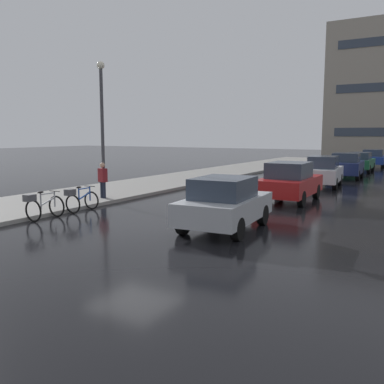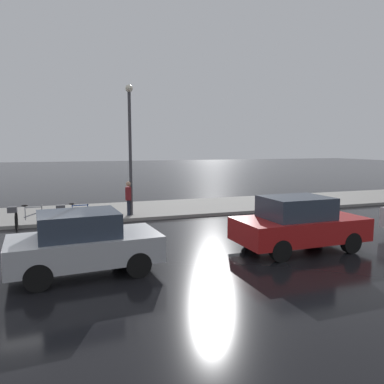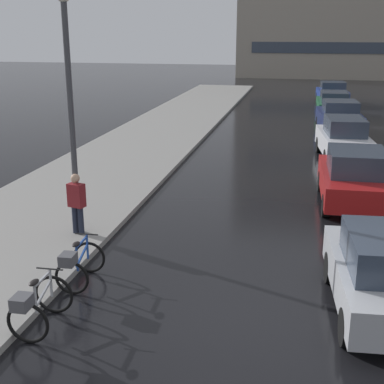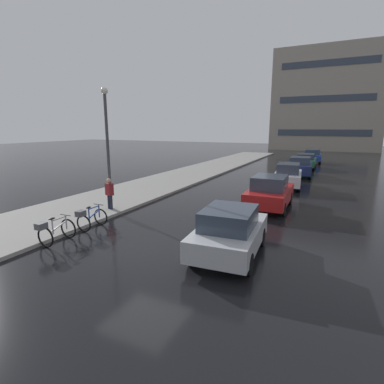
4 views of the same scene
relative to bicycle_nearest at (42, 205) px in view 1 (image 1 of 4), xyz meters
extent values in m
plane|color=black|center=(3.32, 0.73, -0.50)|extent=(140.00, 140.00, 0.00)
cube|color=gray|center=(-2.68, 10.73, -0.43)|extent=(4.80, 60.00, 0.14)
torus|color=black|center=(-0.02, 0.64, -0.13)|extent=(0.75, 0.08, 0.75)
torus|color=black|center=(0.01, -0.37, -0.13)|extent=(0.75, 0.08, 0.75)
cube|color=#ADAFB5|center=(0.00, -0.04, 0.15)|extent=(0.04, 0.04, 0.55)
cube|color=#ADAFB5|center=(-0.01, 0.56, 0.14)|extent=(0.04, 0.04, 0.52)
cube|color=#ADAFB5|center=(-0.01, 0.26, 0.37)|extent=(0.05, 0.60, 0.04)
cube|color=#ADAFB5|center=(-0.01, 0.24, 0.09)|extent=(0.05, 0.69, 0.25)
ellipsoid|color=black|center=(0.00, -0.04, 0.45)|extent=(0.15, 0.26, 0.07)
cylinder|color=black|center=(-0.01, 0.56, 0.42)|extent=(0.50, 0.04, 0.03)
cube|color=#4C4C51|center=(0.01, -0.49, 0.32)|extent=(0.29, 0.35, 0.22)
torus|color=black|center=(-0.04, 2.38, -0.15)|extent=(0.70, 0.09, 0.70)
torus|color=black|center=(0.01, 1.38, -0.15)|extent=(0.70, 0.09, 0.70)
cube|color=#234CA8|center=(-0.01, 1.70, 0.12)|extent=(0.04, 0.04, 0.55)
cube|color=#234CA8|center=(-0.03, 2.30, 0.12)|extent=(0.04, 0.04, 0.54)
cube|color=#234CA8|center=(-0.02, 2.00, 0.35)|extent=(0.06, 0.60, 0.04)
cube|color=#234CA8|center=(-0.02, 1.98, 0.07)|extent=(0.07, 0.68, 0.25)
ellipsoid|color=black|center=(-0.01, 1.70, 0.43)|extent=(0.15, 0.27, 0.07)
cylinder|color=black|center=(-0.03, 2.30, 0.41)|extent=(0.50, 0.05, 0.03)
cube|color=#4C4C51|center=(0.01, 1.26, 0.30)|extent=(0.30, 0.35, 0.22)
cube|color=#B2B5BA|center=(5.91, 1.88, 0.15)|extent=(2.15, 3.85, 0.66)
cube|color=#2D3847|center=(5.92, 1.73, 0.79)|extent=(1.68, 2.04, 0.62)
cylinder|color=black|center=(4.99, 2.96, -0.18)|extent=(0.27, 0.65, 0.64)
cylinder|color=black|center=(6.66, 3.09, -0.18)|extent=(0.27, 0.65, 0.64)
cylinder|color=black|center=(5.17, 0.66, -0.18)|extent=(0.27, 0.65, 0.64)
cylinder|color=black|center=(6.83, 0.79, -0.18)|extent=(0.27, 0.65, 0.64)
cube|color=#AD1919|center=(5.85, 8.34, 0.17)|extent=(2.02, 4.10, 0.70)
cube|color=#2D3847|center=(5.85, 8.17, 0.85)|extent=(1.62, 2.03, 0.66)
cylinder|color=black|center=(4.96, 9.57, -0.18)|extent=(0.24, 0.65, 0.64)
cylinder|color=black|center=(6.67, 9.61, -0.18)|extent=(0.24, 0.65, 0.64)
cylinder|color=black|center=(5.02, 7.06, -0.18)|extent=(0.24, 0.65, 0.64)
cylinder|color=black|center=(6.74, 7.10, -0.18)|extent=(0.24, 0.65, 0.64)
cube|color=silver|center=(5.85, 14.23, 0.18)|extent=(2.10, 4.07, 0.73)
cube|color=#2D3847|center=(5.87, 14.07, 0.87)|extent=(1.61, 2.19, 0.64)
cylinder|color=black|center=(4.98, 15.36, -0.18)|extent=(0.28, 0.66, 0.64)
cylinder|color=black|center=(6.48, 15.51, -0.18)|extent=(0.28, 0.66, 0.64)
cylinder|color=black|center=(5.23, 12.95, -0.18)|extent=(0.28, 0.66, 0.64)
cylinder|color=black|center=(6.73, 13.10, -0.18)|extent=(0.28, 0.66, 0.64)
cube|color=navy|center=(5.99, 19.75, 0.20)|extent=(2.21, 4.19, 0.76)
cube|color=#2D3847|center=(6.00, 19.59, 0.86)|extent=(1.71, 1.99, 0.57)
cylinder|color=black|center=(5.03, 20.95, -0.18)|extent=(0.26, 0.65, 0.64)
cylinder|color=black|center=(6.76, 21.07, -0.18)|extent=(0.26, 0.65, 0.64)
cylinder|color=black|center=(5.21, 18.44, -0.18)|extent=(0.26, 0.65, 0.64)
cylinder|color=black|center=(6.94, 18.56, -0.18)|extent=(0.26, 0.65, 0.64)
cube|color=#1E6038|center=(5.95, 25.16, 0.14)|extent=(1.94, 4.08, 0.64)
cube|color=#2D3847|center=(5.95, 25.00, 0.73)|extent=(1.56, 2.21, 0.53)
cylinder|color=black|center=(5.10, 26.39, -0.18)|extent=(0.24, 0.65, 0.64)
cylinder|color=black|center=(6.73, 26.44, -0.18)|extent=(0.24, 0.65, 0.64)
cylinder|color=black|center=(5.16, 23.89, -0.18)|extent=(0.24, 0.65, 0.64)
cylinder|color=black|center=(6.80, 23.94, -0.18)|extent=(0.24, 0.65, 0.64)
cube|color=navy|center=(6.10, 30.96, 0.14)|extent=(2.15, 3.83, 0.64)
cube|color=#2D3847|center=(6.11, 30.81, 0.74)|extent=(1.68, 1.88, 0.57)
cylinder|color=black|center=(5.17, 32.05, -0.18)|extent=(0.26, 0.65, 0.64)
cylinder|color=black|center=(6.89, 32.16, -0.18)|extent=(0.26, 0.65, 0.64)
cylinder|color=black|center=(5.32, 29.75, -0.18)|extent=(0.26, 0.65, 0.64)
cylinder|color=black|center=(7.03, 29.86, -0.18)|extent=(0.26, 0.65, 0.64)
cylinder|color=#1E2333|center=(-1.14, 4.17, -0.08)|extent=(0.14, 0.14, 0.84)
cylinder|color=#1E2333|center=(-0.96, 4.12, -0.08)|extent=(0.14, 0.14, 0.84)
cube|color=maroon|center=(-1.05, 4.15, 0.63)|extent=(0.45, 0.34, 0.58)
sphere|color=tan|center=(-1.05, 4.15, 1.06)|extent=(0.22, 0.22, 0.22)
cylinder|color=#424247|center=(-1.10, 4.27, 2.30)|extent=(0.14, 0.14, 5.60)
sphere|color=#F2EACC|center=(-1.10, 4.27, 5.23)|extent=(0.33, 0.33, 0.33)
camera|label=1|loc=(11.54, -9.61, 2.38)|focal=40.00mm
camera|label=2|loc=(15.58, 1.42, 2.74)|focal=35.00mm
camera|label=3|loc=(4.25, -7.42, 4.52)|focal=50.00mm
camera|label=4|loc=(8.84, -6.91, 3.59)|focal=28.00mm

